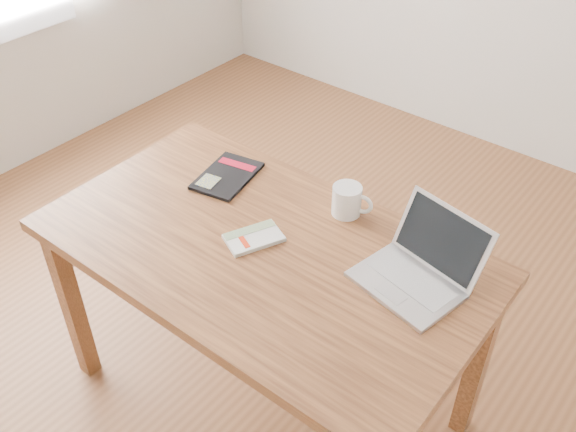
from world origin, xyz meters
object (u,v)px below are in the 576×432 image
Objects in this scene: white_guidebook at (254,238)px; laptop at (419,268)px; desk at (263,267)px; black_guidebook at (227,176)px; coffee_mug at (348,200)px.

laptop reaches higher than white_guidebook.
desk is 5.04× the size of black_guidebook.
coffee_mug is (0.43, 0.10, 0.05)m from black_guidebook.
white_guidebook is 0.73× the size of black_guidebook.
coffee_mug reaches higher than desk.
laptop is (0.47, 0.16, 0.03)m from white_guidebook.
black_guidebook is at bearing 171.10° from white_guidebook.
laptop is (0.43, 0.17, 0.13)m from desk.
laptop reaches higher than black_guidebook.
laptop is 0.35m from coffee_mug.
white_guidebook reaches higher than desk.
white_guidebook is 0.34m from black_guidebook.
white_guidebook reaches higher than black_guidebook.
laptop is 2.52× the size of coffee_mug.
desk is at bearing -148.01° from laptop.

